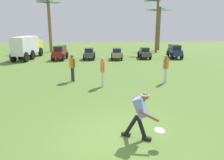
{
  "coord_description": "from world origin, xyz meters",
  "views": [
    {
      "loc": [
        -0.56,
        -5.74,
        3.13
      ],
      "look_at": [
        0.18,
        3.3,
        0.9
      ],
      "focal_mm": 35.0,
      "sensor_mm": 36.0,
      "label": 1
    }
  ],
  "objects_px": {
    "frisbee_in_flight": "(160,131)",
    "parked_car_slot_a": "(60,52)",
    "palm_tree_far_right": "(159,25)",
    "palm_tree_left_of_centre": "(49,21)",
    "frisbee_thrower": "(140,113)",
    "palm_tree_right_of_centre": "(157,20)",
    "teammate_midfield": "(72,65)",
    "box_truck": "(28,46)",
    "parked_car_slot_d": "(144,53)",
    "parked_car_slot_e": "(175,51)",
    "teammate_deep": "(166,66)",
    "parked_car_slot_b": "(89,53)",
    "parked_car_slot_c": "(117,54)",
    "teammate_near_sideline": "(103,69)"
  },
  "relations": [
    {
      "from": "teammate_deep",
      "to": "palm_tree_far_right",
      "type": "bearing_deg",
      "value": 75.14
    },
    {
      "from": "teammate_midfield",
      "to": "box_truck",
      "type": "bearing_deg",
      "value": 118.27
    },
    {
      "from": "frisbee_thrower",
      "to": "palm_tree_right_of_centre",
      "type": "distance_m",
      "value": 22.03
    },
    {
      "from": "frisbee_in_flight",
      "to": "teammate_deep",
      "type": "height_order",
      "value": "teammate_deep"
    },
    {
      "from": "palm_tree_right_of_centre",
      "to": "palm_tree_far_right",
      "type": "xyz_separation_m",
      "value": [
        1.12,
        2.99,
        -0.62
      ]
    },
    {
      "from": "frisbee_in_flight",
      "to": "parked_car_slot_c",
      "type": "relative_size",
      "value": 0.17
    },
    {
      "from": "palm_tree_left_of_centre",
      "to": "teammate_deep",
      "type": "bearing_deg",
      "value": -60.0
    },
    {
      "from": "frisbee_thrower",
      "to": "palm_tree_far_right",
      "type": "bearing_deg",
      "value": 72.66
    },
    {
      "from": "teammate_deep",
      "to": "parked_car_slot_a",
      "type": "relative_size",
      "value": 0.63
    },
    {
      "from": "frisbee_in_flight",
      "to": "parked_car_slot_a",
      "type": "distance_m",
      "value": 17.05
    },
    {
      "from": "teammate_midfield",
      "to": "teammate_near_sideline",
      "type": "bearing_deg",
      "value": -37.54
    },
    {
      "from": "teammate_deep",
      "to": "palm_tree_right_of_centre",
      "type": "height_order",
      "value": "palm_tree_right_of_centre"
    },
    {
      "from": "palm_tree_right_of_centre",
      "to": "box_truck",
      "type": "bearing_deg",
      "value": -164.08
    },
    {
      "from": "frisbee_in_flight",
      "to": "palm_tree_right_of_centre",
      "type": "distance_m",
      "value": 22.39
    },
    {
      "from": "teammate_midfield",
      "to": "palm_tree_right_of_centre",
      "type": "xyz_separation_m",
      "value": [
        8.85,
        13.86,
        2.99
      ]
    },
    {
      "from": "frisbee_in_flight",
      "to": "teammate_deep",
      "type": "relative_size",
      "value": 0.25
    },
    {
      "from": "palm_tree_far_right",
      "to": "parked_car_slot_b",
      "type": "bearing_deg",
      "value": -139.11
    },
    {
      "from": "teammate_midfield",
      "to": "parked_car_slot_e",
      "type": "bearing_deg",
      "value": 43.75
    },
    {
      "from": "palm_tree_far_right",
      "to": "palm_tree_left_of_centre",
      "type": "bearing_deg",
      "value": -175.29
    },
    {
      "from": "parked_car_slot_c",
      "to": "box_truck",
      "type": "xyz_separation_m",
      "value": [
        -8.77,
        1.24,
        0.67
      ]
    },
    {
      "from": "parked_car_slot_d",
      "to": "box_truck",
      "type": "relative_size",
      "value": 0.37
    },
    {
      "from": "parked_car_slot_a",
      "to": "parked_car_slot_d",
      "type": "distance_m",
      "value": 8.33
    },
    {
      "from": "parked_car_slot_c",
      "to": "parked_car_slot_a",
      "type": "bearing_deg",
      "value": 177.27
    },
    {
      "from": "teammate_near_sideline",
      "to": "box_truck",
      "type": "relative_size",
      "value": 0.26
    },
    {
      "from": "frisbee_in_flight",
      "to": "box_truck",
      "type": "distance_m",
      "value": 19.17
    },
    {
      "from": "frisbee_thrower",
      "to": "palm_tree_right_of_centre",
      "type": "bearing_deg",
      "value": 73.13
    },
    {
      "from": "teammate_midfield",
      "to": "palm_tree_right_of_centre",
      "type": "distance_m",
      "value": 16.72
    },
    {
      "from": "parked_car_slot_e",
      "to": "palm_tree_right_of_centre",
      "type": "height_order",
      "value": "palm_tree_right_of_centre"
    },
    {
      "from": "frisbee_in_flight",
      "to": "parked_car_slot_e",
      "type": "bearing_deg",
      "value": 68.55
    },
    {
      "from": "teammate_near_sideline",
      "to": "parked_car_slot_a",
      "type": "xyz_separation_m",
      "value": [
        -3.73,
        10.17,
        -0.22
      ]
    },
    {
      "from": "teammate_midfield",
      "to": "palm_tree_right_of_centre",
      "type": "height_order",
      "value": "palm_tree_right_of_centre"
    },
    {
      "from": "parked_car_slot_a",
      "to": "palm_tree_right_of_centre",
      "type": "xyz_separation_m",
      "value": [
        10.87,
        5.01,
        3.21
      ]
    },
    {
      "from": "teammate_near_sideline",
      "to": "parked_car_slot_b",
      "type": "bearing_deg",
      "value": 95.14
    },
    {
      "from": "frisbee_thrower",
      "to": "palm_tree_right_of_centre",
      "type": "height_order",
      "value": "palm_tree_right_of_centre"
    },
    {
      "from": "teammate_midfield",
      "to": "parked_car_slot_a",
      "type": "bearing_deg",
      "value": 102.86
    },
    {
      "from": "teammate_midfield",
      "to": "parked_car_slot_d",
      "type": "xyz_separation_m",
      "value": [
        6.31,
        9.03,
        -0.38
      ]
    },
    {
      "from": "palm_tree_far_right",
      "to": "box_truck",
      "type": "bearing_deg",
      "value": -155.29
    },
    {
      "from": "parked_car_slot_b",
      "to": "parked_car_slot_e",
      "type": "xyz_separation_m",
      "value": [
        8.64,
        0.12,
        0.16
      ]
    },
    {
      "from": "parked_car_slot_a",
      "to": "palm_tree_far_right",
      "type": "distance_m",
      "value": 14.65
    },
    {
      "from": "palm_tree_far_right",
      "to": "parked_car_slot_e",
      "type": "bearing_deg",
      "value": -93.96
    },
    {
      "from": "parked_car_slot_d",
      "to": "palm_tree_far_right",
      "type": "bearing_deg",
      "value": 64.91
    },
    {
      "from": "parked_car_slot_a",
      "to": "parked_car_slot_b",
      "type": "bearing_deg",
      "value": 0.96
    },
    {
      "from": "palm_tree_right_of_centre",
      "to": "teammate_deep",
      "type": "bearing_deg",
      "value": -103.66
    },
    {
      "from": "frisbee_thrower",
      "to": "teammate_near_sideline",
      "type": "xyz_separation_m",
      "value": [
        -0.81,
        5.69,
        0.15
      ]
    },
    {
      "from": "frisbee_in_flight",
      "to": "palm_tree_left_of_centre",
      "type": "distance_m",
      "value": 24.43
    },
    {
      "from": "frisbee_thrower",
      "to": "frisbee_in_flight",
      "type": "distance_m",
      "value": 0.7
    },
    {
      "from": "teammate_near_sideline",
      "to": "parked_car_slot_d",
      "type": "relative_size",
      "value": 0.7
    },
    {
      "from": "frisbee_in_flight",
      "to": "palm_tree_far_right",
      "type": "bearing_deg",
      "value": 73.9
    },
    {
      "from": "palm_tree_right_of_centre",
      "to": "palm_tree_far_right",
      "type": "distance_m",
      "value": 3.25
    },
    {
      "from": "parked_car_slot_e",
      "to": "palm_tree_far_right",
      "type": "distance_m",
      "value": 8.26
    }
  ]
}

